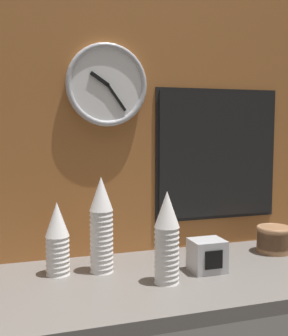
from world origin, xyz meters
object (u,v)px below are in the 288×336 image
Objects in this scene: cup_stack_center_right at (167,237)px; cup_stack_center at (101,225)px; cup_stack_center_left at (57,239)px; napkin_dispenser at (207,255)px; bowl_stack_far_right at (274,238)px; menu_board at (217,155)px; wall_clock at (107,85)px.

cup_stack_center is at bearing 137.07° from cup_stack_center_right.
cup_stack_center_left is 2.15× the size of napkin_dispenser.
cup_stack_center is 64.54cm from bowl_stack_far_right.
cup_stack_center_left is at bearing -166.55° from menu_board.
cup_stack_center is 13.98cm from cup_stack_center_left.
menu_board is (61.57, 14.72, 23.49)cm from cup_stack_center_left.
cup_stack_center is 0.61× the size of menu_board.
cup_stack_center_right is 2.14× the size of bowl_stack_far_right.
napkin_dispenser is at bearing -160.94° from bowl_stack_far_right.
cup_stack_center_left is 67.52cm from menu_board.
cup_stack_center_right is at bearing -161.52° from napkin_dispenser.
cup_stack_center reaches higher than cup_stack_center_right.
wall_clock is 65.25cm from napkin_dispenser.
menu_board reaches higher than cup_stack_center.
napkin_dispenser is (44.95, -11.34, -6.22)cm from cup_stack_center_left.
napkin_dispenser is (15.52, 5.19, -8.46)cm from cup_stack_center_right.
cup_stack_center is at bearing -6.79° from cup_stack_center_left.
cup_stack_center_left is 53.53cm from wall_clock.
napkin_dispenser is (31.57, -9.74, -9.95)cm from cup_stack_center.
wall_clock is 2.69× the size of napkin_dispenser.
cup_stack_center is 2.87× the size of napkin_dispenser.
cup_stack_center_right is 18.42cm from napkin_dispenser.
menu_board reaches higher than cup_stack_center_right.
wall_clock is at bearing 108.97° from cup_stack_center_right.
bowl_stack_far_right is (77.12, -0.22, -6.27)cm from cup_stack_center_left.
napkin_dispenser is at bearing -44.11° from wall_clock.
cup_stack_center is 54.57cm from menu_board.
bowl_stack_far_right is (47.69, 16.30, -8.51)cm from cup_stack_center_right.
cup_stack_center_right is 49.60cm from menu_board.
cup_stack_center_right is at bearing -71.03° from wall_clock.
cup_stack_center_left is at bearing 173.21° from cup_stack_center.
cup_stack_center_left is 46.77cm from napkin_dispenser.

